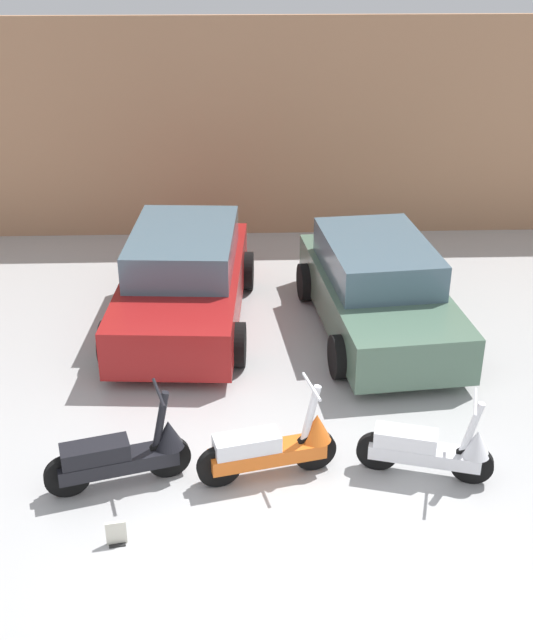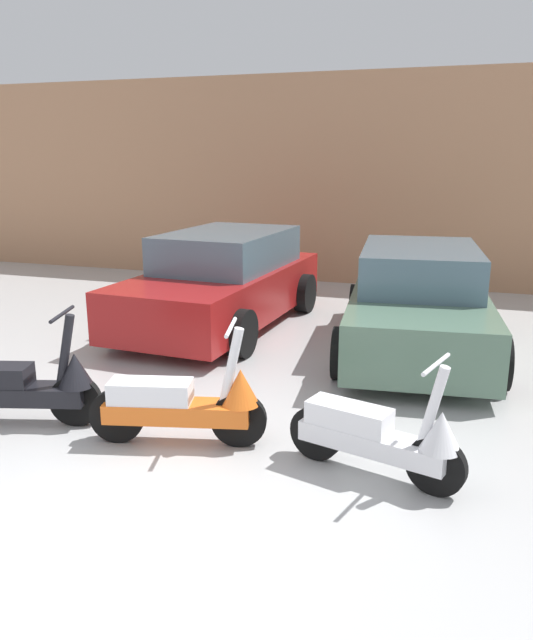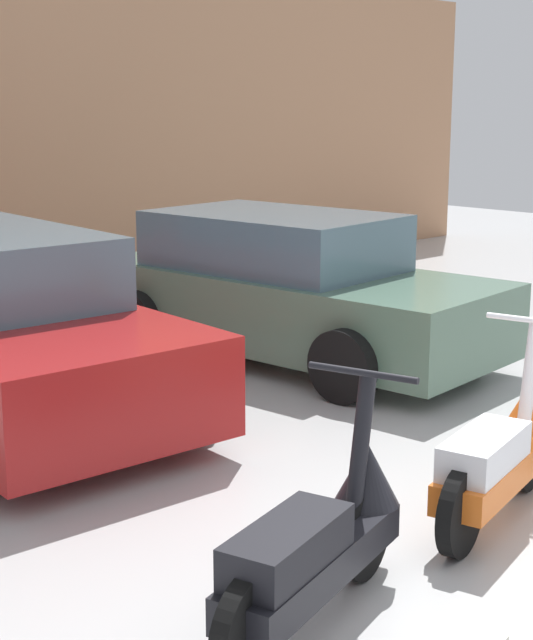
% 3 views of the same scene
% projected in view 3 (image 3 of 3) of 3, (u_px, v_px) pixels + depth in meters
% --- Properties ---
extents(scooter_front_left, '(1.52, 0.72, 1.09)m').
position_uv_depth(scooter_front_left, '(320.00, 540.00, 4.40)').
color(scooter_front_left, black).
rests_on(scooter_front_left, ground_plane).
extents(scooter_front_right, '(1.53, 0.68, 1.08)m').
position_uv_depth(scooter_front_right, '(503.00, 451.00, 5.52)').
color(scooter_front_right, black).
rests_on(scooter_front_right, ground_plane).
extents(car_rear_center, '(2.18, 4.03, 1.32)m').
position_uv_depth(car_rear_center, '(288.00, 289.00, 8.99)').
color(car_rear_center, '#51705B').
rests_on(car_rear_center, ground_plane).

